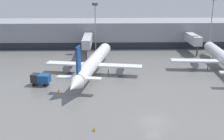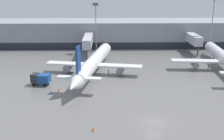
% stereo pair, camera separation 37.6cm
% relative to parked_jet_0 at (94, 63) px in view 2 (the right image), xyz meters
% --- Properties ---
extents(ground_plane, '(320.00, 320.00, 0.00)m').
position_rel_parked_jet_0_xyz_m(ground_plane, '(10.84, -26.11, -2.93)').
color(ground_plane, slate).
extents(terminal_building, '(160.00, 31.50, 9.00)m').
position_rel_parked_jet_0_xyz_m(terminal_building, '(11.00, 35.70, 1.57)').
color(terminal_building, gray).
rests_on(terminal_building, ground_plane).
extents(parked_jet_0, '(24.26, 39.03, 9.89)m').
position_rel_parked_jet_0_xyz_m(parked_jet_0, '(0.00, 0.00, 0.00)').
color(parked_jet_0, white).
rests_on(parked_jet_0, ground_plane).
extents(service_truck_1, '(4.32, 2.70, 2.58)m').
position_rel_parked_jet_0_xyz_m(service_truck_1, '(-11.52, -8.07, -1.36)').
color(service_truck_1, '#19478C').
rests_on(service_truck_1, ground_plane).
extents(traffic_cone_0, '(0.51, 0.51, 0.65)m').
position_rel_parked_jet_0_xyz_m(traffic_cone_0, '(-6.93, -12.23, -2.60)').
color(traffic_cone_0, orange).
rests_on(traffic_cone_0, ground_plane).
extents(traffic_cone_3, '(0.43, 0.43, 0.77)m').
position_rel_parked_jet_0_xyz_m(traffic_cone_3, '(1.08, -29.14, -2.54)').
color(traffic_cone_3, orange).
rests_on(traffic_cone_3, ground_plane).
extents(apron_light_mast_0, '(1.80, 1.80, 17.77)m').
position_rel_parked_jet_0_xyz_m(apron_light_mast_0, '(37.30, 22.21, 11.15)').
color(apron_light_mast_0, gray).
rests_on(apron_light_mast_0, ground_plane).
extents(apron_light_mast_6, '(1.80, 1.80, 16.01)m').
position_rel_parked_jet_0_xyz_m(apron_light_mast_6, '(-0.18, 24.63, 9.91)').
color(apron_light_mast_6, gray).
rests_on(apron_light_mast_6, ground_plane).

